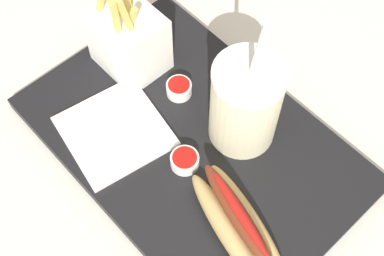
# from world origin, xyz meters

# --- Properties ---
(ground_plane) EXTENTS (2.40, 2.40, 0.02)m
(ground_plane) POSITION_xyz_m (0.00, 0.00, -0.01)
(ground_plane) COLOR silver
(food_tray) EXTENTS (0.46, 0.31, 0.02)m
(food_tray) POSITION_xyz_m (0.00, 0.00, 0.01)
(food_tray) COLOR black
(food_tray) RESTS_ON ground_plane
(soda_cup) EXTENTS (0.09, 0.09, 0.23)m
(soda_cup) POSITION_xyz_m (0.04, 0.06, 0.09)
(soda_cup) COLOR beige
(soda_cup) RESTS_ON food_tray
(fries_basket) EXTENTS (0.10, 0.09, 0.17)m
(fries_basket) POSITION_xyz_m (-0.16, 0.02, 0.07)
(fries_basket) COLOR white
(fries_basket) RESTS_ON food_tray
(hot_dog_1) EXTENTS (0.18, 0.09, 0.06)m
(hot_dog_1) POSITION_xyz_m (0.13, -0.05, 0.04)
(hot_dog_1) COLOR tan
(hot_dog_1) RESTS_ON food_tray
(ketchup_cup_1) EXTENTS (0.04, 0.04, 0.02)m
(ketchup_cup_1) POSITION_xyz_m (-0.07, 0.04, 0.03)
(ketchup_cup_1) COLOR white
(ketchup_cup_1) RESTS_ON food_tray
(ketchup_cup_2) EXTENTS (0.04, 0.04, 0.02)m
(ketchup_cup_2) POSITION_xyz_m (0.02, -0.03, 0.03)
(ketchup_cup_2) COLOR white
(ketchup_cup_2) RESTS_ON food_tray
(napkin_stack) EXTENTS (0.15, 0.15, 0.01)m
(napkin_stack) POSITION_xyz_m (-0.08, -0.07, 0.02)
(napkin_stack) COLOR white
(napkin_stack) RESTS_ON food_tray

